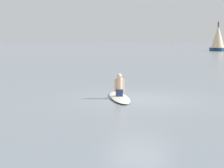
% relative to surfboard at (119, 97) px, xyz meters
% --- Properties ---
extents(ground_plane, '(400.00, 400.00, 0.00)m').
position_rel_surfboard_xyz_m(ground_plane, '(0.82, 0.19, -0.05)').
color(ground_plane, gray).
extents(surfboard, '(2.37, 2.93, 0.11)m').
position_rel_surfboard_xyz_m(surfboard, '(0.00, 0.00, 0.00)').
color(surfboard, silver).
rests_on(surfboard, ground).
extents(person_paddler, '(0.38, 0.39, 0.92)m').
position_rel_surfboard_xyz_m(person_paddler, '(0.00, 0.00, 0.47)').
color(person_paddler, navy).
rests_on(person_paddler, surfboard).
extents(sailboat_far_right, '(3.47, 3.47, 5.54)m').
position_rel_surfboard_xyz_m(sailboat_far_right, '(-7.74, 57.53, 2.54)').
color(sailboat_far_right, navy).
rests_on(sailboat_far_right, ground).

